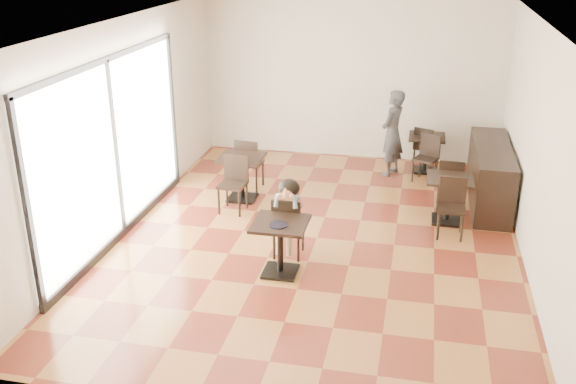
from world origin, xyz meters
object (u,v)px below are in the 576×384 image
(cafe_table_mid, at_px, (448,200))
(chair_left_a, at_px, (250,163))
(chair_mid_b, at_px, (452,209))
(chair_back_b, at_px, (426,159))
(child_chair, at_px, (289,226))
(adult_patron, at_px, (392,133))
(cafe_table_left, at_px, (242,178))
(chair_mid_a, at_px, (450,183))
(chair_back_a, at_px, (426,148))
(cafe_table_back, at_px, (426,154))
(child_table, at_px, (280,248))
(chair_left_b, at_px, (233,185))
(child, at_px, (289,218))

(cafe_table_mid, bearing_deg, chair_left_a, 167.54)
(cafe_table_mid, relative_size, chair_mid_b, 0.83)
(chair_back_b, bearing_deg, child_chair, -96.04)
(child_chair, bearing_deg, chair_back_b, -118.67)
(adult_patron, distance_m, cafe_table_left, 3.07)
(adult_patron, bearing_deg, chair_mid_a, 58.63)
(child_chair, distance_m, chair_back_a, 4.53)
(cafe_table_mid, height_order, cafe_table_back, cafe_table_mid)
(child_table, relative_size, chair_back_b, 0.88)
(chair_left_b, distance_m, chair_back_b, 3.75)
(chair_mid_a, height_order, chair_left_b, chair_left_b)
(chair_back_a, bearing_deg, cafe_table_left, 58.50)
(cafe_table_left, distance_m, cafe_table_back, 3.75)
(cafe_table_mid, height_order, chair_left_a, chair_left_a)
(child_chair, relative_size, cafe_table_back, 1.28)
(cafe_table_back, height_order, chair_left_a, chair_left_a)
(child, bearing_deg, adult_patron, 71.58)
(child, xyz_separation_m, cafe_table_left, (-1.23, 1.88, -0.19))
(chair_left_a, height_order, chair_back_a, chair_left_a)
(cafe_table_left, height_order, chair_left_a, chair_left_a)
(child, relative_size, chair_left_b, 1.23)
(adult_patron, bearing_deg, child, 4.22)
(chair_left_a, bearing_deg, chair_mid_b, 163.84)
(child_chair, height_order, chair_back_b, child_chair)
(cafe_table_mid, distance_m, chair_mid_b, 0.56)
(chair_mid_b, distance_m, chair_left_a, 3.76)
(cafe_table_back, xyz_separation_m, chair_back_b, (0.00, -0.55, 0.07))
(cafe_table_back, relative_size, chair_mid_b, 0.80)
(child, height_order, chair_back_a, child)
(cafe_table_left, bearing_deg, chair_mid_b, -12.35)
(child, xyz_separation_m, cafe_table_mid, (2.25, 1.66, -0.20))
(cafe_table_left, bearing_deg, child_chair, -56.84)
(child, height_order, chair_left_b, child)
(child_table, relative_size, chair_mid_a, 0.84)
(cafe_table_back, relative_size, chair_mid_a, 0.80)
(child_table, relative_size, cafe_table_back, 1.06)
(child_table, height_order, adult_patron, adult_patron)
(child_table, relative_size, cafe_table_left, 0.98)
(chair_back_b, bearing_deg, chair_left_a, -139.62)
(child, height_order, cafe_table_mid, child)
(child_table, xyz_separation_m, chair_left_a, (-1.23, 2.98, 0.09))
(chair_mid_b, height_order, chair_back_b, chair_mid_b)
(child_table, relative_size, child_chair, 0.83)
(chair_mid_a, relative_size, chair_left_a, 0.96)
(child_chair, distance_m, cafe_table_mid, 2.80)
(chair_left_b, bearing_deg, chair_mid_a, 18.45)
(cafe_table_mid, bearing_deg, child, -143.57)
(child, distance_m, cafe_table_left, 2.26)
(adult_patron, bearing_deg, cafe_table_left, -31.21)
(cafe_table_back, relative_size, chair_back_a, 0.83)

